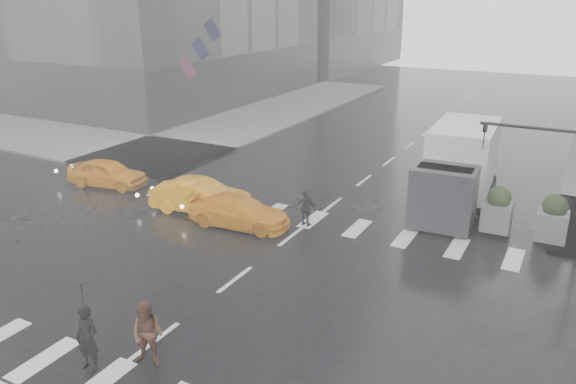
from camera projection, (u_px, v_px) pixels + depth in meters
The scene contains 15 objects.
ground at pixel (235, 280), 18.72m from camera, with size 120.00×120.00×0.00m, color black.
sidewalk_nw at pixel (145, 121), 41.93m from camera, with size 35.00×35.00×0.15m, color slate.
road_markings at pixel (235, 279), 18.71m from camera, with size 18.00×48.00×0.01m, color silver, non-canonical shape.
traffic_signal_pole at pixel (562, 163), 20.30m from camera, with size 4.45×0.42×4.50m.
planter_west at pixel (498, 210), 22.09m from camera, with size 1.10×1.10×1.80m.
planter_mid at pixel (553, 219), 21.20m from camera, with size 1.10×1.10×1.80m.
flag_cluster at pixel (197, 46), 38.94m from camera, with size 2.87×3.06×4.69m.
pedestrian_black at pixel (84, 314), 13.75m from camera, with size 1.07×1.09×2.43m.
pedestrian_brown at pixel (148, 334), 14.16m from camera, with size 0.86×0.67×1.77m, color #4E2A1B.
pedestrian_far_a at pixel (306, 208), 22.84m from camera, with size 0.90×0.55×1.54m, color black.
pedestrian_far_b at pixel (439, 196), 23.91m from camera, with size 1.12×0.62×1.73m, color black.
taxi_front at pixel (107, 173), 27.68m from camera, with size 1.59×3.96×1.35m, color #FF9D0D.
taxi_mid at pixel (201, 196), 24.36m from camera, with size 1.50×4.31×1.42m, color #FF9D0D.
taxi_rear at pixel (239, 211), 22.89m from camera, with size 1.74×3.78×1.24m, color #FF9D0D.
box_truck at pixel (458, 167), 24.32m from camera, with size 2.56×6.82×3.62m.
Camera 1 is at (9.44, -13.87, 8.97)m, focal length 35.00 mm.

